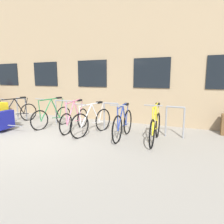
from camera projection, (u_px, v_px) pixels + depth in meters
name	position (u px, v px, depth m)	size (l,w,h in m)	color
ground_plane	(34.00, 140.00, 5.46)	(42.00, 42.00, 0.00)	#9E998E
storefront_building	(118.00, 50.00, 10.18)	(28.00, 5.29, 6.13)	tan
bike_rack	(85.00, 112.00, 6.91)	(6.54, 0.05, 0.90)	gray
bicycle_green	(52.00, 116.00, 6.92)	(0.50, 1.66, 1.05)	black
bicycle_yellow	(155.00, 127.00, 5.29)	(0.44, 1.72, 1.07)	black
bicycle_black	(16.00, 113.00, 7.63)	(0.56, 1.69, 0.98)	black
bicycle_pink	(75.00, 119.00, 6.43)	(0.44, 1.67, 1.05)	black
bicycle_white	(92.00, 121.00, 6.04)	(0.52, 1.74, 0.99)	black
bicycle_blue	(123.00, 124.00, 5.65)	(0.44, 1.70, 1.02)	black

